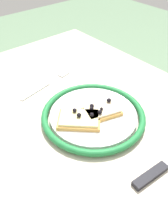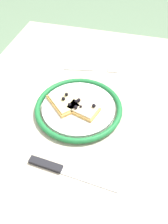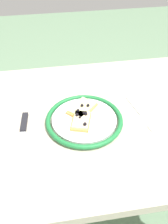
{
  "view_description": "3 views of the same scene",
  "coord_description": "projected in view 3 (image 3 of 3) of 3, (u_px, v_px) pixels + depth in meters",
  "views": [
    {
      "loc": [
        0.33,
        -0.28,
        1.13
      ],
      "look_at": [
        -0.02,
        0.0,
        0.73
      ],
      "focal_mm": 36.63,
      "sensor_mm": 36.0,
      "label": 1
    },
    {
      "loc": [
        0.48,
        0.17,
        1.25
      ],
      "look_at": [
        0.02,
        0.05,
        0.73
      ],
      "focal_mm": 37.23,
      "sensor_mm": 36.0,
      "label": 2
    },
    {
      "loc": [
        0.11,
        0.67,
        1.34
      ],
      "look_at": [
        -0.0,
        0.01,
        0.75
      ],
      "focal_mm": 41.07,
      "sensor_mm": 36.0,
      "label": 3
    }
  ],
  "objects": [
    {
      "name": "pizza_slice_far",
      "position": [
        82.0,
        108.0,
        0.93
      ],
      "size": [
        0.12,
        0.13,
        0.03
      ],
      "color": "tan",
      "rests_on": "plate"
    },
    {
      "name": "pizza_slice_near",
      "position": [
        81.0,
        121.0,
        0.88
      ],
      "size": [
        0.09,
        0.11,
        0.03
      ],
      "color": "tan",
      "rests_on": "plate"
    },
    {
      "name": "knife",
      "position": [
        23.0,
        129.0,
        0.88
      ],
      "size": [
        0.04,
        0.24,
        0.01
      ],
      "color": "silver",
      "rests_on": "dining_table"
    },
    {
      "name": "ground_plane",
      "position": [
        84.0,
        214.0,
        1.4
      ],
      "size": [
        6.0,
        6.0,
        0.0
      ],
      "primitive_type": "plane",
      "color": "slate"
    },
    {
      "name": "plate",
      "position": [
        84.0,
        120.0,
        0.9
      ],
      "size": [
        0.27,
        0.27,
        0.02
      ],
      "color": "white",
      "rests_on": "dining_table"
    },
    {
      "name": "dining_table",
      "position": [
        83.0,
        135.0,
        0.99
      ],
      "size": [
        1.03,
        0.74,
        0.71
      ],
      "color": "#BCB29E",
      "rests_on": "ground_plane"
    },
    {
      "name": "fork",
      "position": [
        141.0,
        114.0,
        0.94
      ],
      "size": [
        0.06,
        0.2,
        0.0
      ],
      "color": "silver",
      "rests_on": "dining_table"
    }
  ]
}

